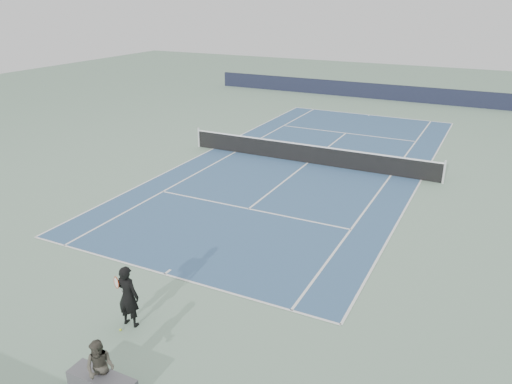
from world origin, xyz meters
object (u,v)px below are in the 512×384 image
at_px(tennis_net, 308,153).
at_px(tennis_ball, 120,330).
at_px(tennis_player, 128,296).
at_px(spectator_bench, 101,376).

relative_size(tennis_net, tennis_ball, 209.97).
bearing_deg(tennis_ball, tennis_player, 81.12).
distance_m(tennis_net, spectator_bench, 16.48).
relative_size(tennis_net, spectator_bench, 8.09).
bearing_deg(tennis_player, tennis_ball, -98.88).
height_order(tennis_net, spectator_bench, spectator_bench).
height_order(tennis_net, tennis_ball, tennis_net).
relative_size(tennis_player, tennis_ball, 27.33).
bearing_deg(spectator_bench, tennis_ball, 121.69).
relative_size(tennis_ball, spectator_bench, 0.04).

